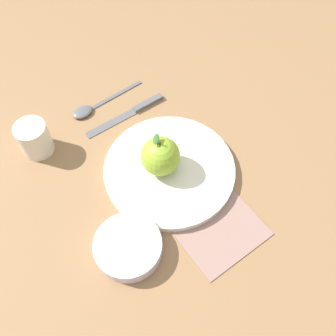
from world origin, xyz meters
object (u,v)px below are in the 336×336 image
object	(u,v)px
apple	(160,156)
spoon	(91,108)
dinner_plate	(168,171)
knife	(132,112)
linen_napkin	(221,231)
cup	(34,137)
side_bowl	(128,246)

from	to	relation	value
apple	spoon	world-z (taller)	apple
dinner_plate	knife	distance (m)	0.18
dinner_plate	spoon	distance (m)	0.25
apple	linen_napkin	world-z (taller)	apple
cup	linen_napkin	bearing A→B (deg)	-162.07
spoon	linen_napkin	xyz separation A→B (m)	(-0.41, 0.02, -0.00)
cup	linen_napkin	xyz separation A→B (m)	(-0.40, -0.13, -0.04)
apple	side_bowl	world-z (taller)	apple
cup	apple	bearing A→B (deg)	-147.48
dinner_plate	spoon	world-z (taller)	dinner_plate
dinner_plate	cup	bearing A→B (deg)	32.24
knife	linen_napkin	size ratio (longest dim) A/B	1.31
apple	spoon	distance (m)	0.24
apple	knife	size ratio (longest dim) A/B	0.43
spoon	side_bowl	bearing A→B (deg)	152.04
spoon	apple	bearing A→B (deg)	178.66
apple	linen_napkin	size ratio (longest dim) A/B	0.57
apple	spoon	size ratio (longest dim) A/B	0.47
dinner_plate	knife	size ratio (longest dim) A/B	1.33
knife	linen_napkin	distance (m)	0.34
knife	spoon	size ratio (longest dim) A/B	1.08
cup	linen_napkin	size ratio (longest dim) A/B	0.48
dinner_plate	cup	world-z (taller)	cup
dinner_plate	side_bowl	world-z (taller)	side_bowl
apple	knife	world-z (taller)	apple
linen_napkin	cup	bearing A→B (deg)	17.93
knife	spoon	xyz separation A→B (m)	(0.08, 0.06, 0.00)
side_bowl	knife	world-z (taller)	side_bowl
knife	apple	bearing A→B (deg)	157.95
dinner_plate	linen_napkin	distance (m)	0.16
dinner_plate	apple	xyz separation A→B (m)	(0.01, 0.01, 0.05)
knife	dinner_plate	bearing A→B (deg)	161.70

